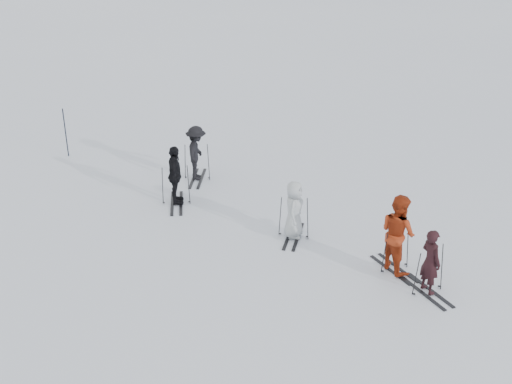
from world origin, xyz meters
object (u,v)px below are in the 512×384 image
(skier_grey, at_px, (294,210))
(skier_uphill_far, at_px, (196,154))
(skier_red, at_px, (398,234))
(piste_marker, at_px, (66,133))
(skier_uphill_left, at_px, (175,176))
(skier_near_dark, at_px, (430,262))

(skier_grey, bearing_deg, skier_uphill_far, 49.31)
(skier_red, height_order, piste_marker, skier_red)
(skier_uphill_left, distance_m, skier_uphill_far, 1.90)
(piste_marker, bearing_deg, skier_near_dark, -63.02)
(skier_near_dark, height_order, skier_uphill_far, skier_uphill_far)
(skier_uphill_far, bearing_deg, skier_grey, -139.34)
(skier_near_dark, xyz_separation_m, skier_uphill_left, (-3.84, 6.83, 0.10))
(skier_uphill_left, relative_size, skier_uphill_far, 1.01)
(skier_red, distance_m, piste_marker, 12.50)
(skier_red, xyz_separation_m, skier_uphill_left, (-3.74, 5.70, -0.10))
(piste_marker, bearing_deg, skier_uphill_far, -47.21)
(skier_red, xyz_separation_m, piste_marker, (-6.04, 10.94, -0.12))
(skier_red, xyz_separation_m, skier_grey, (-1.50, 2.48, -0.20))
(skier_uphill_far, xyz_separation_m, piste_marker, (-3.47, 3.75, -0.01))
(skier_grey, relative_size, piste_marker, 0.91)
(skier_near_dark, height_order, skier_grey, skier_near_dark)
(skier_grey, distance_m, piste_marker, 9.61)
(skier_near_dark, bearing_deg, skier_red, 3.50)
(skier_uphill_left, xyz_separation_m, piste_marker, (-2.30, 5.24, -0.02))
(skier_grey, xyz_separation_m, skier_uphill_left, (-2.24, 3.22, 0.10))
(skier_grey, relative_size, skier_uphill_far, 0.90)
(skier_red, bearing_deg, piste_marker, 25.76)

